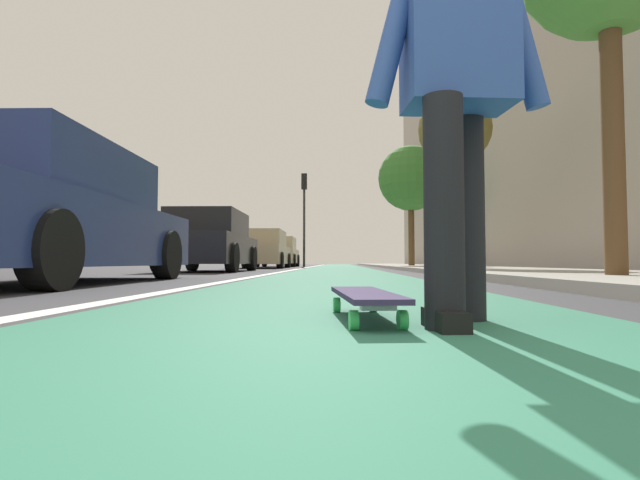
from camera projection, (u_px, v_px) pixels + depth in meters
The scene contains 15 objects.
ground_plane at pixel (337, 273), 10.46m from camera, with size 80.00×80.00×0.00m, color #38383D.
bike_lane_paint at pixel (338, 267), 24.43m from camera, with size 56.00×2.35×0.00m, color #2D7256.
lane_stripe_white at pixel (306, 268), 20.49m from camera, with size 52.00×0.16×0.01m, color silver.
sidewalk_curb at pixel (427, 267), 18.32m from camera, with size 52.00×3.20×0.10m, color #9E9B93.
building_facade at pixel (475, 119), 22.51m from camera, with size 40.00×1.20×13.71m, color gray.
skateboard at pixel (365, 297), 1.98m from camera, with size 0.86×0.28×0.11m.
skater_person at pixel (457, 78), 1.85m from camera, with size 0.48×0.72×1.64m.
parked_car_near at pixel (44, 217), 5.28m from camera, with size 4.50×2.01×1.49m.
parked_car_mid at pixel (210, 243), 12.18m from camera, with size 4.22×1.91×1.49m.
parked_car_far at pixel (261, 250), 19.07m from camera, with size 4.62×2.06×1.47m.
parked_car_end at pixel (278, 253), 24.63m from camera, with size 4.37×2.01×1.48m.
traffic_light at pixel (304, 203), 24.85m from camera, with size 0.33×0.28×4.76m.
street_tree_mid at pixel (455, 131), 12.27m from camera, with size 1.83×1.83×4.50m.
street_tree_far at pixel (411, 179), 19.70m from camera, with size 2.64×2.64×4.95m.
pedestrian_distant at pixel (463, 233), 10.71m from camera, with size 0.43×0.67×1.53m.
Camera 1 is at (-0.49, -0.03, 0.24)m, focal length 27.34 mm.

